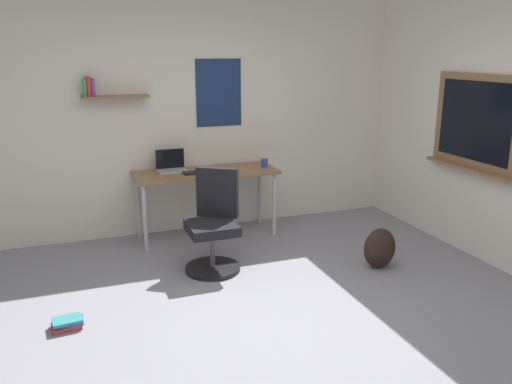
# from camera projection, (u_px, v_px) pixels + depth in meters

# --- Properties ---
(ground_plane) EXTENTS (5.20, 5.20, 0.00)m
(ground_plane) POSITION_uv_depth(u_px,v_px,m) (275.00, 325.00, 3.96)
(ground_plane) COLOR gray
(ground_plane) RESTS_ON ground
(wall_back) EXTENTS (5.00, 0.30, 2.60)m
(wall_back) POSITION_uv_depth(u_px,v_px,m) (193.00, 116.00, 5.83)
(wall_back) COLOR silver
(wall_back) RESTS_ON ground
(desk) EXTENTS (1.54, 0.58, 0.74)m
(desk) POSITION_uv_depth(u_px,v_px,m) (206.00, 178.00, 5.67)
(desk) COLOR olive
(desk) RESTS_ON ground
(office_chair) EXTENTS (0.56, 0.57, 0.95)m
(office_chair) POSITION_uv_depth(u_px,v_px,m) (214.00, 227.00, 4.89)
(office_chair) COLOR black
(office_chair) RESTS_ON ground
(laptop) EXTENTS (0.31, 0.21, 0.23)m
(laptop) POSITION_uv_depth(u_px,v_px,m) (171.00, 166.00, 5.65)
(laptop) COLOR #ADAFB5
(laptop) RESTS_ON desk
(keyboard) EXTENTS (0.37, 0.13, 0.02)m
(keyboard) POSITION_uv_depth(u_px,v_px,m) (201.00, 172.00, 5.56)
(keyboard) COLOR black
(keyboard) RESTS_ON desk
(computer_mouse) EXTENTS (0.10, 0.06, 0.03)m
(computer_mouse) POSITION_uv_depth(u_px,v_px,m) (226.00, 169.00, 5.65)
(computer_mouse) COLOR #262628
(computer_mouse) RESTS_ON desk
(coffee_mug) EXTENTS (0.08, 0.08, 0.09)m
(coffee_mug) POSITION_uv_depth(u_px,v_px,m) (264.00, 163.00, 5.85)
(coffee_mug) COLOR #334CA5
(coffee_mug) RESTS_ON desk
(backpack) EXTENTS (0.32, 0.22, 0.39)m
(backpack) POSITION_uv_depth(u_px,v_px,m) (380.00, 248.00, 4.95)
(backpack) COLOR black
(backpack) RESTS_ON ground
(book_stack_on_floor) EXTENTS (0.24, 0.18, 0.08)m
(book_stack_on_floor) POSITION_uv_depth(u_px,v_px,m) (67.00, 323.00, 3.91)
(book_stack_on_floor) COLOR #C63833
(book_stack_on_floor) RESTS_ON ground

